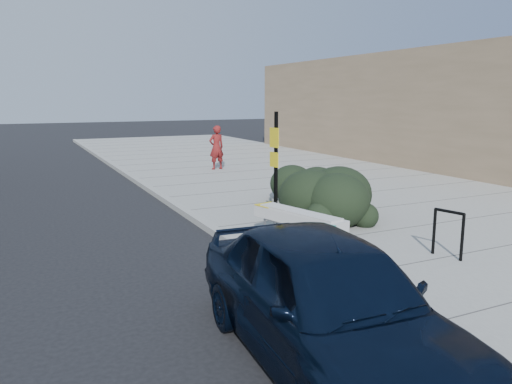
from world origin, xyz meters
TOP-DOWN VIEW (x-y plane):
  - ground at (0.00, 0.00)m, footprint 120.00×120.00m
  - sidewalk_near at (5.60, 5.00)m, footprint 11.20×50.00m
  - curb_near at (0.00, 5.00)m, footprint 0.22×50.00m
  - bench at (1.09, -0.02)m, footprint 1.01×2.35m
  - bike_rack at (3.19, -2.00)m, footprint 0.19×0.61m
  - sign_post at (1.15, 1.12)m, footprint 0.12×0.31m
  - hedge at (3.07, 2.50)m, footprint 3.55×4.58m
  - sedan_navy at (-0.90, -4.01)m, footprint 2.24×4.87m
  - pedestrian at (3.64, 11.01)m, footprint 0.72×0.52m

SIDE VIEW (x-z plane):
  - ground at x=0.00m, z-range 0.00..0.00m
  - sidewalk_near at x=5.60m, z-range 0.00..0.15m
  - curb_near at x=0.00m, z-range 0.00..0.17m
  - bench at x=1.09m, z-range 0.35..1.04m
  - bike_rack at x=3.19m, z-range 0.24..1.16m
  - sedan_navy at x=-0.90m, z-range 0.00..1.62m
  - hedge at x=3.07m, z-range 0.15..1.69m
  - pedestrian at x=3.64m, z-range 0.15..2.00m
  - sign_post at x=1.15m, z-range 0.33..3.01m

